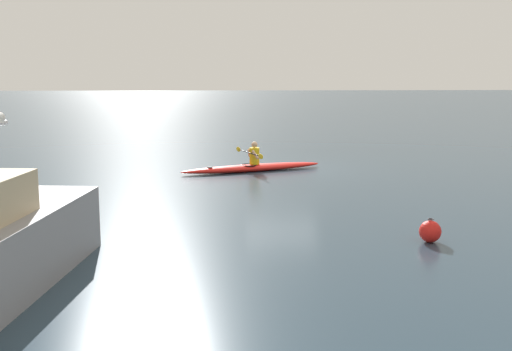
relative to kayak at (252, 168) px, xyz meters
The scene contains 4 objects.
ground_plane 1.24m from the kayak, 150.76° to the right, with size 160.00×160.00×0.00m, color #283D4C.
kayak is the anchor object (origin of this frame).
kayaker 0.46m from the kayak, 159.42° to the right, with size 0.88×2.25×0.78m.
mooring_buoy_channel_marker 9.64m from the kayak, 109.96° to the left, with size 0.45×0.45×0.49m.
Camera 1 is at (1.81, 21.85, 3.48)m, focal length 44.18 mm.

